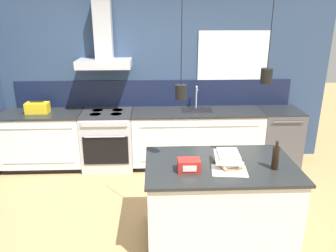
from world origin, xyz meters
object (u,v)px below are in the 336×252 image
oven_range (108,140)px  yellow_toolbox (37,108)px  dishwasher (278,137)px  bottle_on_island (276,158)px  book_stack (228,159)px  red_supply_box (189,165)px

oven_range → yellow_toolbox: bearing=179.8°
dishwasher → bottle_on_island: bearing=-112.2°
book_stack → red_supply_box: (-0.40, -0.11, -0.01)m
yellow_toolbox → oven_range: bearing=-0.2°
oven_range → bottle_on_island: 2.83m
red_supply_box → yellow_toolbox: size_ratio=0.64×
red_supply_box → yellow_toolbox: yellow_toolbox is taller
dishwasher → red_supply_box: red_supply_box is taller
book_stack → red_supply_box: bearing=-164.3°
red_supply_box → yellow_toolbox: 2.92m
book_stack → red_supply_box: 0.42m
bottle_on_island → yellow_toolbox: bottle_on_island is taller
oven_range → dishwasher: (2.73, 0.00, 0.00)m
oven_range → bottle_on_island: bearing=-46.5°
oven_range → dishwasher: bearing=0.1°
dishwasher → bottle_on_island: (-0.82, -2.02, 0.58)m
bottle_on_island → yellow_toolbox: (-2.95, 2.02, -0.04)m
bottle_on_island → book_stack: (-0.44, 0.11, -0.05)m
dishwasher → red_supply_box: bearing=-129.5°
bottle_on_island → book_stack: 0.46m
dishwasher → book_stack: bearing=-123.6°
bottle_on_island → book_stack: size_ratio=0.86×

